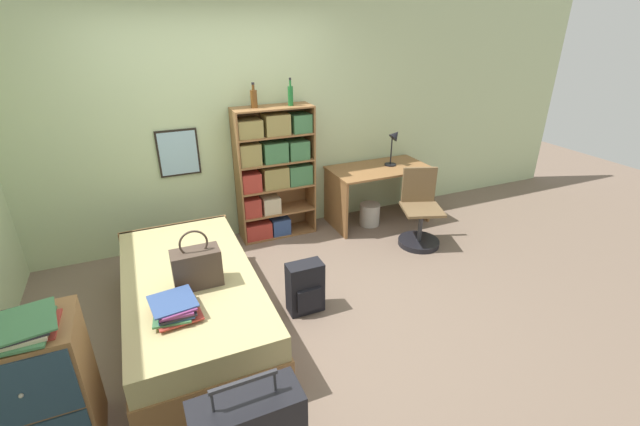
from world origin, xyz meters
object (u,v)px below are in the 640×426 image
Objects in this scene: bottle_brown at (290,95)px; desk_lamp at (394,141)px; book_stack_on_bed at (175,307)px; desk at (379,184)px; handbag at (197,267)px; dresser at (39,392)px; bed at (192,301)px; bottle_green at (254,98)px; bookcase at (272,171)px; waste_bin at (370,214)px; desk_chair at (419,221)px; magazine_pile_on_dresser at (25,326)px; backpack at (305,288)px.

desk_lamp is at bearing -4.74° from bottle_brown.
desk is at bearing 32.62° from book_stack_on_bed.
handbag reaches higher than desk.
dresser is at bearing -148.47° from handbag.
bed is 7.05× the size of bottle_brown.
bed is 2.30× the size of dresser.
bottle_brown is 1.56m from desk.
bed is at bearing -126.07° from bottle_green.
bed is 1.35× the size of bookcase.
bed is 4.48× the size of desk_lamp.
bookcase is at bearing 49.52° from bed.
desk_lamp is at bearing 8.46° from desk.
book_stack_on_bed is 0.25× the size of bookcase.
waste_bin is (2.31, 1.12, -0.12)m from bed.
desk_chair is (-0.08, -0.74, -0.74)m from desk_lamp.
bookcase is 5.52× the size of waste_bin.
dresser is 1.03× the size of desk_chair.
magazine_pile_on_dresser is 3.21m from bottle_brown.
bottle_green reaches higher than magazine_pile_on_dresser.
bookcase reaches higher than desk_chair.
bed is 1.68× the size of desk.
book_stack_on_bed is 3.10m from desk.
desk_lamp is (0.20, 0.03, 0.52)m from desk.
bookcase is 3.21× the size of backpack.
handbag is 0.38× the size of desk.
bottle_brown is 0.33× the size of desk_chair.
book_stack_on_bed is 2.97m from waste_bin.
waste_bin is (1.38, 1.28, -0.09)m from backpack.
bookcase is 3.33× the size of desk_lamp.
dresser is 0.73× the size of desk.
backpack reaches higher than waste_bin.
bottle_green is 0.30× the size of desk_chair.
dresser is 2.00m from backpack.
bookcase is 1.76m from desk_chair.
bottle_green is 0.57× the size of desk_lamp.
bookcase is (2.09, 2.14, 0.35)m from dresser.
magazine_pile_on_dresser is 1.51× the size of bottle_green.
magazine_pile_on_dresser is (-0.89, -0.83, 0.67)m from bed.
bottle_brown is (1.38, 1.32, 1.37)m from bed.
handbag is (0.06, -0.18, 0.42)m from bed.
desk_chair is (2.59, 0.47, 0.02)m from bed.
waste_bin is (2.46, 1.60, -0.44)m from book_stack_on_bed.
desk is (3.41, 1.98, 0.06)m from dresser.
backpack is at bearing -141.39° from desk_lamp.
backpack is (-0.06, -1.53, -1.38)m from bottle_green.
bookcase is 1.54m from desk_lamp.
bottle_green is 1.78m from desk_lamp.
waste_bin is at bearing 30.40° from dresser.
desk_chair is at bearing -79.66° from desk.
bottle_brown is at bearing 73.27° from backpack.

